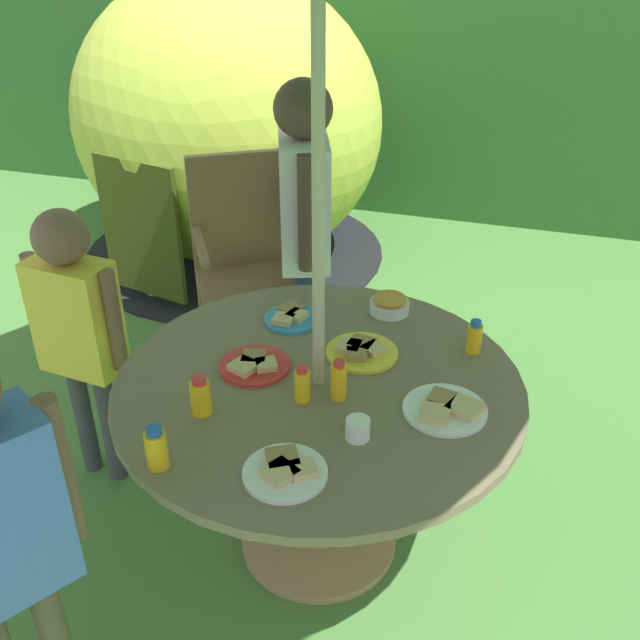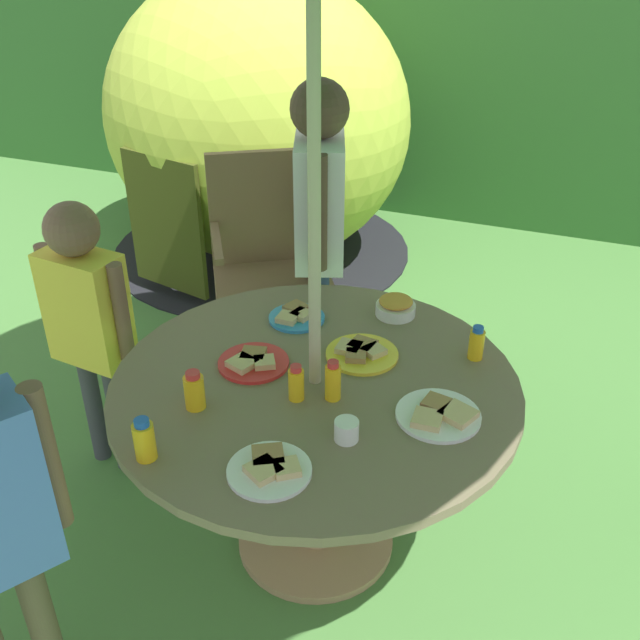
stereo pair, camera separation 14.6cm
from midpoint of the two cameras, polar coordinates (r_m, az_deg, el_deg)
ground_plane at (r=2.71m, az=-1.71°, el=-16.97°), size 10.00×10.00×0.02m
hedge_backdrop at (r=5.21m, az=10.21°, el=19.16°), size 9.00×0.70×1.96m
garden_table at (r=2.34m, az=-1.91°, el=-8.04°), size 1.25×1.25×0.69m
wooden_chair at (r=3.32m, az=-6.50°, el=5.14°), size 0.66×0.63×1.00m
dome_tent at (r=4.39m, az=-8.26°, el=15.00°), size 2.23×2.23×1.65m
child_in_white_shirt at (r=3.04m, az=-2.64°, el=9.17°), size 0.31×0.44×1.37m
child_in_yellow_shirt at (r=2.69m, az=-19.94°, el=0.16°), size 0.38×0.19×1.10m
snack_bowl at (r=2.58m, az=3.83°, el=1.25°), size 0.14×0.14×0.07m
plate_back_edge at (r=2.54m, az=-3.90°, el=0.19°), size 0.20×0.20×0.03m
plate_near_left at (r=2.36m, az=1.44°, el=-2.43°), size 0.23×0.23×0.03m
plate_far_left at (r=2.13m, az=7.87°, el=-6.91°), size 0.24×0.24×0.03m
plate_center_back at (r=1.92m, az=-4.91°, el=-11.65°), size 0.22×0.22×0.03m
plate_mid_right at (r=2.31m, az=-6.96°, el=-3.50°), size 0.22×0.22×0.03m
juice_bottle_near_right at (r=2.38m, az=10.23°, el=-1.37°), size 0.05×0.05×0.12m
juice_bottle_far_right at (r=1.97m, az=-14.75°, el=-9.71°), size 0.06×0.06×0.13m
juice_bottle_center_front at (r=2.14m, az=-0.49°, el=-4.78°), size 0.05×0.05×0.13m
juice_bottle_mid_left at (r=2.12m, az=-11.26°, el=-5.90°), size 0.06×0.06×0.12m
juice_bottle_front_edge at (r=2.13m, az=-3.36°, el=-5.07°), size 0.05×0.05×0.12m
cup_near at (r=2.01m, az=0.86°, el=-8.53°), size 0.07×0.07×0.06m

